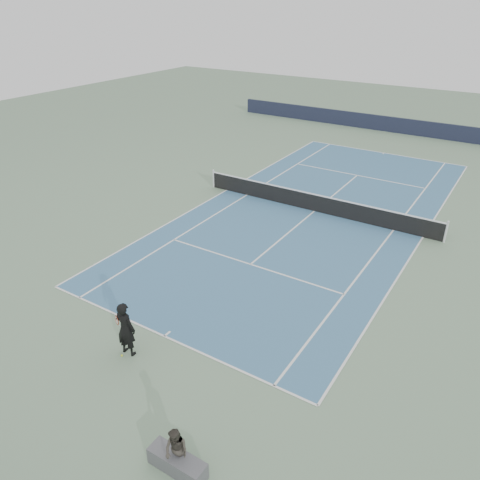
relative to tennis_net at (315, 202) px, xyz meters
The scene contains 7 objects.
ground 0.50m from the tennis_net, ahead, with size 80.00×80.00×0.00m, color slate.
court_surface 0.50m from the tennis_net, ahead, with size 10.97×23.77×0.01m, color #3C6A8F.
tennis_net is the anchor object (origin of this frame).
windscreen_far 17.89m from the tennis_net, 90.00° to the left, with size 30.00×0.25×1.20m, color black.
tennis_player 13.09m from the tennis_net, 91.91° to the right, with size 0.82×0.55×1.88m.
tennis_ball 13.34m from the tennis_net, 92.13° to the right, with size 0.07×0.07×0.07m, color yellow.
spectator_bench 15.84m from the tennis_net, 77.31° to the right, with size 1.51×0.57×1.30m.
Camera 1 is at (8.61, -20.80, 10.01)m, focal length 35.00 mm.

